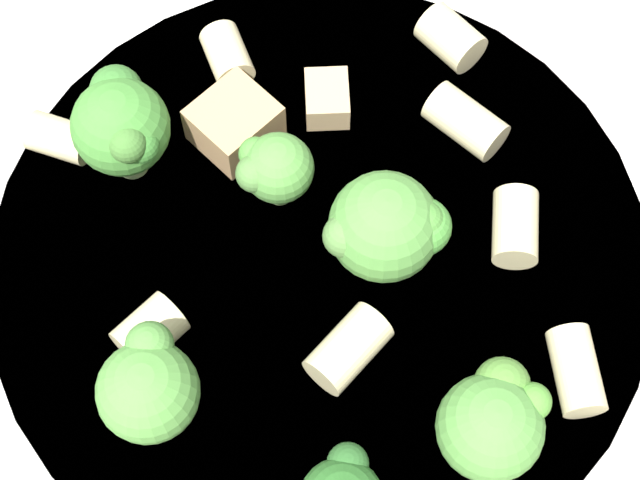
% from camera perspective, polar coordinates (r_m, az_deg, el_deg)
% --- Properties ---
extents(ground_plane, '(2.00, 2.00, 0.00)m').
position_cam_1_polar(ground_plane, '(0.40, 0.00, -2.92)').
color(ground_plane, '#BCB29E').
extents(pasta_bowl, '(0.25, 0.25, 0.04)m').
position_cam_1_polar(pasta_bowl, '(0.38, 0.00, -1.66)').
color(pasta_bowl, silver).
rests_on(pasta_bowl, ground_plane).
extents(broccoli_floret_0, '(0.02, 0.03, 0.03)m').
position_cam_1_polar(broccoli_floret_0, '(0.36, -2.48, 3.84)').
color(broccoli_floret_0, '#84AD60').
rests_on(broccoli_floret_0, pasta_bowl).
extents(broccoli_floret_1, '(0.04, 0.03, 0.04)m').
position_cam_1_polar(broccoli_floret_1, '(0.36, -10.53, 6.03)').
color(broccoli_floret_1, '#9EC175').
rests_on(broccoli_floret_1, pasta_bowl).
extents(broccoli_floret_2, '(0.04, 0.04, 0.04)m').
position_cam_1_polar(broccoli_floret_2, '(0.34, 3.64, 0.13)').
color(broccoli_floret_2, '#93B766').
rests_on(broccoli_floret_2, pasta_bowl).
extents(broccoli_floret_4, '(0.04, 0.03, 0.04)m').
position_cam_1_polar(broccoli_floret_4, '(0.33, 9.20, -9.57)').
color(broccoli_floret_4, '#9EC175').
rests_on(broccoli_floret_4, pasta_bowl).
extents(broccoli_floret_5, '(0.04, 0.03, 0.04)m').
position_cam_1_polar(broccoli_floret_5, '(0.33, -9.20, -7.76)').
color(broccoli_floret_5, '#9EC175').
rests_on(broccoli_floret_5, pasta_bowl).
extents(rigatoni_0, '(0.03, 0.02, 0.01)m').
position_cam_1_polar(rigatoni_0, '(0.35, 13.51, -6.80)').
color(rigatoni_0, beige).
rests_on(rigatoni_0, pasta_bowl).
extents(rigatoni_1, '(0.02, 0.02, 0.01)m').
position_cam_1_polar(rigatoni_1, '(0.39, -13.72, 5.31)').
color(rigatoni_1, beige).
rests_on(rigatoni_1, pasta_bowl).
extents(rigatoni_2, '(0.03, 0.02, 0.01)m').
position_cam_1_polar(rigatoni_2, '(0.40, -4.97, 9.79)').
color(rigatoni_2, beige).
rests_on(rigatoni_2, pasta_bowl).
extents(rigatoni_3, '(0.03, 0.02, 0.02)m').
position_cam_1_polar(rigatoni_3, '(0.37, 10.38, 0.70)').
color(rigatoni_3, beige).
rests_on(rigatoni_3, pasta_bowl).
extents(rigatoni_4, '(0.03, 0.03, 0.02)m').
position_cam_1_polar(rigatoni_4, '(0.38, 7.77, 6.29)').
color(rigatoni_4, beige).
rests_on(rigatoni_4, pasta_bowl).
extents(rigatoni_5, '(0.03, 0.03, 0.02)m').
position_cam_1_polar(rigatoni_5, '(0.40, 6.98, 10.65)').
color(rigatoni_5, beige).
rests_on(rigatoni_5, pasta_bowl).
extents(rigatoni_6, '(0.03, 0.03, 0.02)m').
position_cam_1_polar(rigatoni_6, '(0.35, -9.07, -4.81)').
color(rigatoni_6, beige).
rests_on(rigatoni_6, pasta_bowl).
extents(rigatoni_7, '(0.03, 0.03, 0.02)m').
position_cam_1_polar(rigatoni_7, '(0.34, 1.52, -5.82)').
color(rigatoni_7, beige).
rests_on(rigatoni_7, pasta_bowl).
extents(chicken_chunk_0, '(0.04, 0.04, 0.02)m').
position_cam_1_polar(chicken_chunk_0, '(0.38, -4.58, 6.23)').
color(chicken_chunk_0, tan).
rests_on(chicken_chunk_0, pasta_bowl).
extents(chicken_chunk_1, '(0.02, 0.02, 0.01)m').
position_cam_1_polar(chicken_chunk_1, '(0.39, 0.25, 7.55)').
color(chicken_chunk_1, tan).
rests_on(chicken_chunk_1, pasta_bowl).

